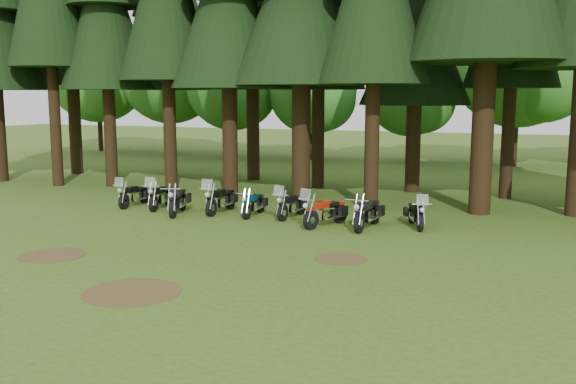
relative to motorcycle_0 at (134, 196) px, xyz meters
name	(u,v)px	position (x,y,z in m)	size (l,w,h in m)	color
ground	(185,249)	(5.46, -5.41, -0.42)	(120.00, 120.00, 0.00)	#345616
pine_back_4	(417,4)	(9.50, 7.84, 7.83)	(4.94, 4.94, 13.78)	#322010
decid_0	(100,74)	(-16.64, 19.85, 5.47)	(8.00, 7.78, 10.00)	#322010
decid_1	(173,74)	(-10.52, 20.35, 5.41)	(7.91, 7.69, 9.88)	#322010
decid_2	(235,86)	(-4.97, 19.37, 4.53)	(6.72, 6.53, 8.40)	#322010
decid_3	(315,92)	(0.75, 19.72, 4.09)	(6.12, 5.95, 7.65)	#322010
decid_4	(413,94)	(7.04, 20.91, 3.95)	(5.93, 5.76, 7.41)	#322010
decid_5	(525,63)	(13.76, 20.30, 5.81)	(8.45, 8.21, 10.56)	#322010
dirt_patch_0	(53,255)	(2.46, -7.41, -0.42)	(1.80, 1.80, 0.01)	#4C3D1E
dirt_patch_1	(341,259)	(9.96, -4.91, -0.42)	(1.40, 1.40, 0.01)	#4C3D1E
dirt_patch_2	(132,292)	(6.46, -9.41, -0.42)	(2.20, 2.20, 0.01)	#4C3D1E
motorcycle_0	(134,196)	(0.00, 0.00, 0.00)	(0.38, 2.01, 1.27)	black
motorcycle_1	(161,197)	(1.26, -0.04, 0.03)	(0.63, 2.15, 1.35)	black
motorcycle_2	(178,201)	(2.47, -0.80, 0.05)	(0.87, 2.23, 0.94)	black
motorcycle_3	(221,201)	(3.85, -0.04, 0.04)	(0.42, 2.22, 1.40)	black
motorcycle_4	(254,205)	(5.23, -0.11, -0.02)	(0.32, 1.98, 0.80)	black
motorcycle_5	(292,206)	(6.66, 0.03, 0.01)	(0.51, 2.06, 1.29)	black
motorcycle_6	(326,213)	(8.25, -0.94, 0.04)	(1.08, 2.14, 1.39)	black
motorcycle_7	(367,214)	(9.63, -0.77, 0.06)	(0.39, 2.32, 0.94)	black
motorcycle_8	(416,215)	(11.09, -0.01, 0.00)	(0.97, 1.94, 1.26)	black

